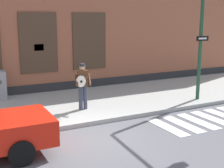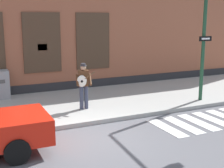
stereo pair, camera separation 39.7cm
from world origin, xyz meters
The scene contains 4 objects.
ground_plane centered at (0.00, 0.00, 0.00)m, with size 160.00×160.00×0.00m, color #56565B.
sidewalk centered at (0.00, 3.71, 0.08)m, with size 28.00×5.06×0.15m.
building_backdrop centered at (0.00, 8.23, 3.57)m, with size 28.00×4.06×7.15m.
busker centered at (0.69, 2.67, 1.16)m, with size 0.72×0.64×1.76m.
Camera 2 is at (-3.25, -8.21, 3.53)m, focal length 50.00 mm.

